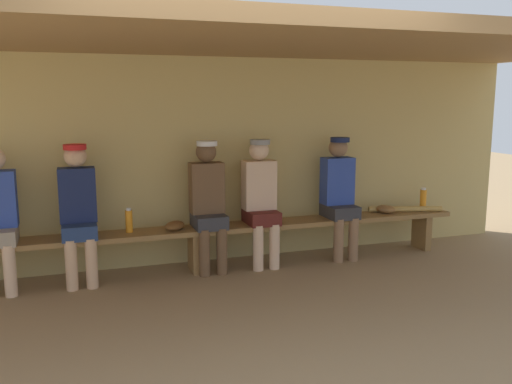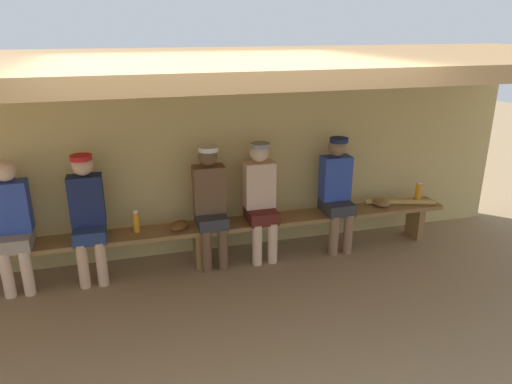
{
  "view_description": "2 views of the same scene",
  "coord_description": "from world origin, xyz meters",
  "px_view_note": "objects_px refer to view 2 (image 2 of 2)",
  "views": [
    {
      "loc": [
        -1.14,
        -3.81,
        1.78
      ],
      "look_at": [
        0.56,
        1.22,
        0.86
      ],
      "focal_mm": 38.4,
      "sensor_mm": 36.0,
      "label": 1
    },
    {
      "loc": [
        -0.67,
        -3.27,
        2.57
      ],
      "look_at": [
        0.63,
        1.41,
        0.85
      ],
      "focal_mm": 33.59,
      "sensor_mm": 36.0,
      "label": 2
    }
  ],
  "objects_px": {
    "water_bottle_blue": "(418,193)",
    "water_bottle_clear": "(136,222)",
    "player_near_post": "(88,212)",
    "player_shirtless_tan": "(12,221)",
    "player_leftmost": "(210,201)",
    "baseball_glove_tan": "(179,225)",
    "baseball_bat": "(400,202)",
    "baseball_glove_dark_brown": "(381,203)",
    "player_middle": "(337,189)",
    "bench": "(197,233)",
    "player_in_white": "(261,196)"
  },
  "relations": [
    {
      "from": "player_shirtless_tan",
      "to": "baseball_glove_tan",
      "type": "bearing_deg",
      "value": -0.95
    },
    {
      "from": "player_near_post",
      "to": "baseball_glove_dark_brown",
      "type": "relative_size",
      "value": 5.6
    },
    {
      "from": "water_bottle_blue",
      "to": "baseball_bat",
      "type": "distance_m",
      "value": 0.25
    },
    {
      "from": "bench",
      "to": "player_in_white",
      "type": "relative_size",
      "value": 4.46
    },
    {
      "from": "bench",
      "to": "baseball_glove_dark_brown",
      "type": "xyz_separation_m",
      "value": [
        2.26,
        0.02,
        0.12
      ]
    },
    {
      "from": "player_in_white",
      "to": "water_bottle_clear",
      "type": "distance_m",
      "value": 1.38
    },
    {
      "from": "player_leftmost",
      "to": "baseball_glove_tan",
      "type": "distance_m",
      "value": 0.43
    },
    {
      "from": "bench",
      "to": "player_middle",
      "type": "height_order",
      "value": "player_middle"
    },
    {
      "from": "baseball_bat",
      "to": "player_leftmost",
      "type": "bearing_deg",
      "value": -163.59
    },
    {
      "from": "baseball_glove_dark_brown",
      "to": "baseball_bat",
      "type": "bearing_deg",
      "value": -118.66
    },
    {
      "from": "player_near_post",
      "to": "player_shirtless_tan",
      "type": "distance_m",
      "value": 0.7
    },
    {
      "from": "player_in_white",
      "to": "player_middle",
      "type": "bearing_deg",
      "value": 0.0
    },
    {
      "from": "player_near_post",
      "to": "baseball_glove_dark_brown",
      "type": "height_order",
      "value": "player_near_post"
    },
    {
      "from": "water_bottle_clear",
      "to": "water_bottle_blue",
      "type": "bearing_deg",
      "value": -0.64
    },
    {
      "from": "player_near_post",
      "to": "bench",
      "type": "bearing_deg",
      "value": -0.18
    },
    {
      "from": "player_middle",
      "to": "baseball_glove_tan",
      "type": "relative_size",
      "value": 5.6
    },
    {
      "from": "player_in_white",
      "to": "baseball_glove_tan",
      "type": "xyz_separation_m",
      "value": [
        -0.92,
        -0.03,
        -0.24
      ]
    },
    {
      "from": "bench",
      "to": "baseball_bat",
      "type": "distance_m",
      "value": 2.51
    },
    {
      "from": "bench",
      "to": "baseball_bat",
      "type": "bearing_deg",
      "value": -0.0
    },
    {
      "from": "player_shirtless_tan",
      "to": "player_in_white",
      "type": "bearing_deg",
      "value": 0.01
    },
    {
      "from": "player_leftmost",
      "to": "water_bottle_clear",
      "type": "xyz_separation_m",
      "value": [
        -0.8,
        0.03,
        -0.17
      ]
    },
    {
      "from": "player_near_post",
      "to": "player_shirtless_tan",
      "type": "bearing_deg",
      "value": -179.96
    },
    {
      "from": "baseball_glove_dark_brown",
      "to": "player_middle",
      "type": "bearing_deg",
      "value": 65.81
    },
    {
      "from": "player_shirtless_tan",
      "to": "baseball_bat",
      "type": "height_order",
      "value": "player_shirtless_tan"
    },
    {
      "from": "water_bottle_blue",
      "to": "water_bottle_clear",
      "type": "bearing_deg",
      "value": 179.36
    },
    {
      "from": "player_in_white",
      "to": "baseball_glove_dark_brown",
      "type": "height_order",
      "value": "player_in_white"
    },
    {
      "from": "bench",
      "to": "water_bottle_clear",
      "type": "height_order",
      "value": "water_bottle_clear"
    },
    {
      "from": "bench",
      "to": "baseball_glove_tan",
      "type": "relative_size",
      "value": 25.0
    },
    {
      "from": "player_middle",
      "to": "player_shirtless_tan",
      "type": "bearing_deg",
      "value": -179.99
    },
    {
      "from": "water_bottle_blue",
      "to": "water_bottle_clear",
      "type": "height_order",
      "value": "water_bottle_blue"
    },
    {
      "from": "player_middle",
      "to": "baseball_glove_dark_brown",
      "type": "height_order",
      "value": "player_middle"
    },
    {
      "from": "water_bottle_clear",
      "to": "baseball_glove_tan",
      "type": "xyz_separation_m",
      "value": [
        0.44,
        -0.06,
        -0.07
      ]
    },
    {
      "from": "player_middle",
      "to": "baseball_glove_dark_brown",
      "type": "distance_m",
      "value": 0.65
    },
    {
      "from": "player_middle",
      "to": "baseball_bat",
      "type": "distance_m",
      "value": 0.9
    },
    {
      "from": "player_leftmost",
      "to": "water_bottle_blue",
      "type": "distance_m",
      "value": 2.59
    },
    {
      "from": "player_in_white",
      "to": "baseball_glove_tan",
      "type": "distance_m",
      "value": 0.95
    },
    {
      "from": "player_shirtless_tan",
      "to": "player_near_post",
      "type": "bearing_deg",
      "value": 0.04
    },
    {
      "from": "water_bottle_blue",
      "to": "baseball_glove_dark_brown",
      "type": "relative_size",
      "value": 1.14
    },
    {
      "from": "baseball_glove_dark_brown",
      "to": "player_shirtless_tan",
      "type": "bearing_deg",
      "value": 64.89
    },
    {
      "from": "water_bottle_blue",
      "to": "player_leftmost",
      "type": "bearing_deg",
      "value": 179.78
    },
    {
      "from": "bench",
      "to": "baseball_glove_dark_brown",
      "type": "relative_size",
      "value": 25.0
    },
    {
      "from": "player_shirtless_tan",
      "to": "baseball_glove_tan",
      "type": "relative_size",
      "value": 5.56
    },
    {
      "from": "player_shirtless_tan",
      "to": "water_bottle_clear",
      "type": "bearing_deg",
      "value": 1.38
    },
    {
      "from": "bench",
      "to": "water_bottle_clear",
      "type": "relative_size",
      "value": 24.56
    },
    {
      "from": "player_leftmost",
      "to": "player_shirtless_tan",
      "type": "distance_m",
      "value": 1.97
    },
    {
      "from": "player_shirtless_tan",
      "to": "player_middle",
      "type": "bearing_deg",
      "value": 0.01
    },
    {
      "from": "baseball_glove_tan",
      "to": "baseball_bat",
      "type": "distance_m",
      "value": 2.71
    },
    {
      "from": "player_middle",
      "to": "baseball_glove_tan",
      "type": "bearing_deg",
      "value": -179.15
    },
    {
      "from": "player_middle",
      "to": "baseball_bat",
      "type": "height_order",
      "value": "player_middle"
    },
    {
      "from": "baseball_glove_tan",
      "to": "baseball_bat",
      "type": "xyz_separation_m",
      "value": [
        2.71,
        0.02,
        -0.01
      ]
    }
  ]
}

